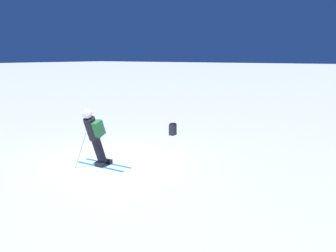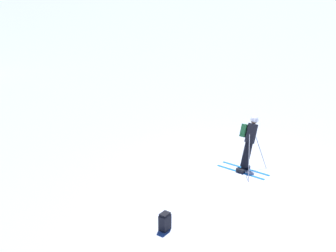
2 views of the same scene
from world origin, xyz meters
TOP-DOWN VIEW (x-y plane):
  - ground_plane at (0.00, 0.00)m, footprint 300.00×300.00m
  - skier at (0.81, 0.05)m, footprint 1.38×1.80m
  - spare_backpack at (-3.97, -0.36)m, footprint 0.32×0.25m

SIDE VIEW (x-z plane):
  - ground_plane at x=0.00m, z-range 0.00..0.00m
  - spare_backpack at x=-3.97m, z-range -0.01..0.49m
  - skier at x=0.81m, z-range 0.09..1.94m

